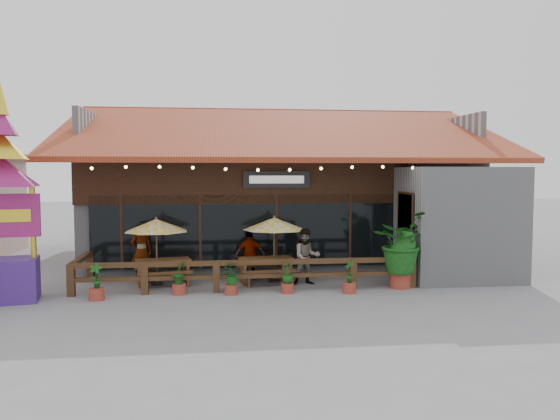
{
  "coord_description": "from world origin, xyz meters",
  "views": [
    {
      "loc": [
        -2.53,
        -16.01,
        3.45
      ],
      "look_at": [
        -0.42,
        1.5,
        2.21
      ],
      "focal_mm": 35.0,
      "sensor_mm": 36.0,
      "label": 1
    }
  ],
  "objects": [
    {
      "name": "planter_c",
      "position": [
        -2.09,
        -0.83,
        0.49
      ],
      "size": [
        0.7,
        0.68,
        0.88
      ],
      "color": "maroon",
      "rests_on": "ground"
    },
    {
      "name": "diner_b",
      "position": [
        0.25,
        0.3,
        0.86
      ],
      "size": [
        0.87,
        0.69,
        1.72
      ],
      "primitive_type": "imported",
      "rotation": [
        0.0,
        0.0,
        0.05
      ],
      "color": "#371E11",
      "rests_on": "ground"
    },
    {
      "name": "umbrella_right",
      "position": [
        -0.69,
        0.81,
        1.83
      ],
      "size": [
        2.16,
        2.16,
        2.1
      ],
      "color": "brown",
      "rests_on": "ground"
    },
    {
      "name": "patio_railing",
      "position": [
        -2.25,
        -0.27,
        0.61
      ],
      "size": [
        10.0,
        2.6,
        0.92
      ],
      "color": "#4B331B",
      "rests_on": "ground"
    },
    {
      "name": "ground",
      "position": [
        0.0,
        0.0,
        0.0
      ],
      "size": [
        100.0,
        100.0,
        0.0
      ],
      "primitive_type": "plane",
      "color": "gray",
      "rests_on": "ground"
    },
    {
      "name": "thai_sign_tower",
      "position": [
        -8.03,
        -0.91,
        3.29
      ],
      "size": [
        2.7,
        2.7,
        6.22
      ],
      "color": "#43227F",
      "rests_on": "ground"
    },
    {
      "name": "planter_b",
      "position": [
        -3.54,
        -0.64,
        0.42
      ],
      "size": [
        0.41,
        0.44,
        0.94
      ],
      "color": "maroon",
      "rests_on": "ground"
    },
    {
      "name": "diner_c",
      "position": [
        -1.41,
        1.33,
        0.79
      ],
      "size": [
        0.94,
        0.42,
        1.58
      ],
      "primitive_type": "imported",
      "rotation": [
        0.0,
        0.0,
        3.11
      ],
      "color": "#371E11",
      "rests_on": "ground"
    },
    {
      "name": "picnic_table_left",
      "position": [
        -4.11,
        0.81,
        0.53
      ],
      "size": [
        1.86,
        1.69,
        0.78
      ],
      "color": "brown",
      "rests_on": "ground"
    },
    {
      "name": "planter_e",
      "position": [
        1.26,
        -1.04,
        0.4
      ],
      "size": [
        0.39,
        0.39,
        0.95
      ],
      "color": "maroon",
      "rests_on": "ground"
    },
    {
      "name": "diner_a",
      "position": [
        -4.85,
        1.59,
        0.93
      ],
      "size": [
        0.77,
        0.6,
        1.86
      ],
      "primitive_type": "imported",
      "rotation": [
        0.0,
        0.0,
        3.4
      ],
      "color": "#371E11",
      "rests_on": "ground"
    },
    {
      "name": "planter_d",
      "position": [
        -0.49,
        -0.81,
        0.42
      ],
      "size": [
        0.46,
        0.46,
        0.88
      ],
      "color": "maroon",
      "rests_on": "ground"
    },
    {
      "name": "umbrella_left",
      "position": [
        -4.29,
        0.76,
        1.82
      ],
      "size": [
        2.52,
        2.52,
        2.09
      ],
      "color": "brown",
      "rests_on": "ground"
    },
    {
      "name": "restaurant_building",
      "position": [
        0.26,
        6.61,
        2.21
      ],
      "size": [
        15.5,
        14.73,
        6.09
      ],
      "color": "#A5A5AA",
      "rests_on": "ground"
    },
    {
      "name": "picnic_table_right",
      "position": [
        -0.96,
        0.7,
        0.53
      ],
      "size": [
        1.81,
        1.62,
        0.79
      ],
      "color": "brown",
      "rests_on": "ground"
    },
    {
      "name": "planter_a",
      "position": [
        -5.7,
        -1.06,
        0.42
      ],
      "size": [
        0.41,
        0.41,
        1.01
      ],
      "color": "maroon",
      "rests_on": "ground"
    },
    {
      "name": "tropical_plant",
      "position": [
        2.94,
        -0.5,
        1.32
      ],
      "size": [
        2.2,
        2.21,
        2.31
      ],
      "color": "maroon",
      "rests_on": "ground"
    }
  ]
}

